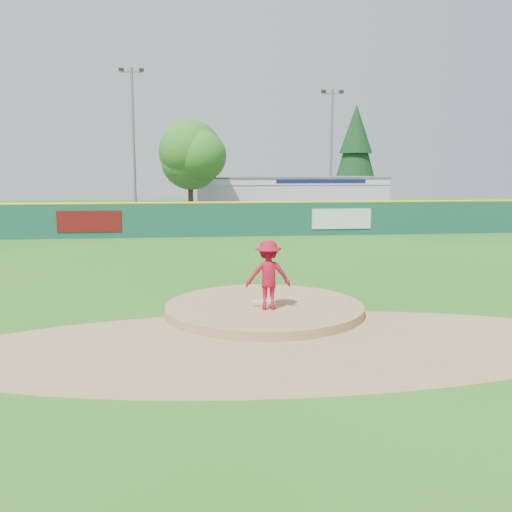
{
  "coord_description": "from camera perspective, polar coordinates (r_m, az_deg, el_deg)",
  "views": [
    {
      "loc": [
        -1.97,
        -15.34,
        3.99
      ],
      "look_at": [
        0.0,
        2.0,
        1.3
      ],
      "focal_mm": 40.0,
      "sensor_mm": 36.0,
      "label": 1
    }
  ],
  "objects": [
    {
      "name": "conifer_tree",
      "position": [
        53.5,
        9.93,
        10.3
      ],
      "size": [
        4.4,
        4.4,
        9.5
      ],
      "color": "#382314",
      "rests_on": "ground"
    },
    {
      "name": "fence_banners",
      "position": [
        33.43,
        -3.78,
        3.62
      ],
      "size": [
        18.35,
        0.04,
        1.2
      ],
      "color": "#610E0D",
      "rests_on": "ground"
    },
    {
      "name": "pitchers_mound",
      "position": [
        15.97,
        0.81,
        -5.71
      ],
      "size": [
        5.5,
        5.5,
        0.5
      ],
      "primitive_type": "cylinder",
      "color": "#9E774C",
      "rests_on": "ground"
    },
    {
      "name": "parking_lot",
      "position": [
        42.57,
        -3.81,
        3.38
      ],
      "size": [
        44.0,
        16.0,
        0.02
      ],
      "primitive_type": "cube",
      "color": "#38383A",
      "rests_on": "ground"
    },
    {
      "name": "pitching_rubber",
      "position": [
        16.19,
        0.68,
        -4.52
      ],
      "size": [
        0.6,
        0.15,
        0.04
      ],
      "primitive_type": "cube",
      "color": "white",
      "rests_on": "pitchers_mound"
    },
    {
      "name": "outfield_fence",
      "position": [
        33.52,
        -3.09,
        3.79
      ],
      "size": [
        40.0,
        0.14,
        2.07
      ],
      "color": "#16483B",
      "rests_on": "ground"
    },
    {
      "name": "deciduous_tree",
      "position": [
        40.34,
        -6.61,
        9.51
      ],
      "size": [
        5.6,
        5.6,
        7.36
      ],
      "color": "#382314",
      "rests_on": "ground"
    },
    {
      "name": "ground",
      "position": [
        15.97,
        0.81,
        -5.71
      ],
      "size": [
        120.0,
        120.0,
        0.0
      ],
      "primitive_type": "plane",
      "color": "#286B19",
      "rests_on": "ground"
    },
    {
      "name": "light_pole_right",
      "position": [
        45.7,
        7.54,
        10.64
      ],
      "size": [
        1.75,
        0.25,
        10.0
      ],
      "color": "gray",
      "rests_on": "ground"
    },
    {
      "name": "pool_building_grp",
      "position": [
        48.05,
        3.09,
        5.98
      ],
      "size": [
        15.2,
        8.2,
        3.31
      ],
      "color": "silver",
      "rests_on": "ground"
    },
    {
      "name": "infield_dirt_arc",
      "position": [
        13.11,
        2.5,
        -8.94
      ],
      "size": [
        15.4,
        15.4,
        0.01
      ],
      "primitive_type": "cylinder",
      "color": "#9E774C",
      "rests_on": "ground"
    },
    {
      "name": "van",
      "position": [
        37.19,
        2.54,
        3.58
      ],
      "size": [
        4.68,
        2.72,
        1.22
      ],
      "primitive_type": "imported",
      "rotation": [
        0.0,
        0.0,
        1.73
      ],
      "color": "silver",
      "rests_on": "parking_lot"
    },
    {
      "name": "light_pole_left",
      "position": [
        42.58,
        -12.15,
        11.35
      ],
      "size": [
        1.75,
        0.25,
        11.0
      ],
      "color": "gray",
      "rests_on": "ground"
    },
    {
      "name": "pitcher",
      "position": [
        15.19,
        1.24,
        -1.9
      ],
      "size": [
        1.22,
        0.72,
        1.86
      ],
      "primitive_type": "imported",
      "rotation": [
        0.0,
        0.0,
        3.12
      ],
      "color": "#A30E24",
      "rests_on": "pitchers_mound"
    }
  ]
}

